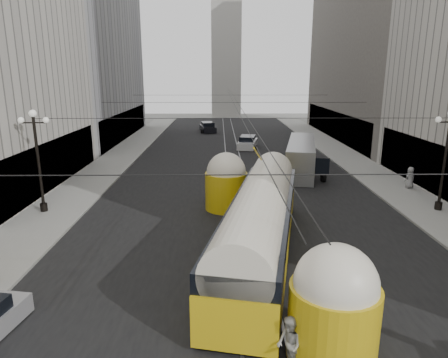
{
  "coord_description": "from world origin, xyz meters",
  "views": [
    {
      "loc": [
        -1.45,
        -6.14,
        8.55
      ],
      "look_at": [
        -1.22,
        13.56,
        3.38
      ],
      "focal_mm": 32.0,
      "sensor_mm": 36.0,
      "label": 1
    }
  ],
  "objects_px": {
    "streetcar": "(261,220)",
    "pedestrian_crossing_b": "(289,344)",
    "city_bus": "(301,155)",
    "pedestrian_sidewalk_right": "(410,178)"
  },
  "relations": [
    {
      "from": "streetcar",
      "to": "pedestrian_crossing_b",
      "type": "xyz_separation_m",
      "value": [
        0.09,
        -7.68,
        -0.99
      ]
    },
    {
      "from": "city_bus",
      "to": "pedestrian_sidewalk_right",
      "type": "distance_m",
      "value": 9.37
    },
    {
      "from": "streetcar",
      "to": "pedestrian_sidewalk_right",
      "type": "distance_m",
      "value": 16.95
    },
    {
      "from": "city_bus",
      "to": "pedestrian_crossing_b",
      "type": "xyz_separation_m",
      "value": [
        -5.35,
        -25.14,
        -0.66
      ]
    },
    {
      "from": "streetcar",
      "to": "pedestrian_crossing_b",
      "type": "bearing_deg",
      "value": -89.32
    },
    {
      "from": "streetcar",
      "to": "pedestrian_sidewalk_right",
      "type": "height_order",
      "value": "streetcar"
    },
    {
      "from": "streetcar",
      "to": "city_bus",
      "type": "distance_m",
      "value": 18.29
    },
    {
      "from": "city_bus",
      "to": "pedestrian_crossing_b",
      "type": "relative_size",
      "value": 6.51
    },
    {
      "from": "streetcar",
      "to": "city_bus",
      "type": "xyz_separation_m",
      "value": [
        5.44,
        17.46,
        -0.33
      ]
    },
    {
      "from": "pedestrian_crossing_b",
      "to": "city_bus",
      "type": "bearing_deg",
      "value": 154.61
    }
  ]
}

